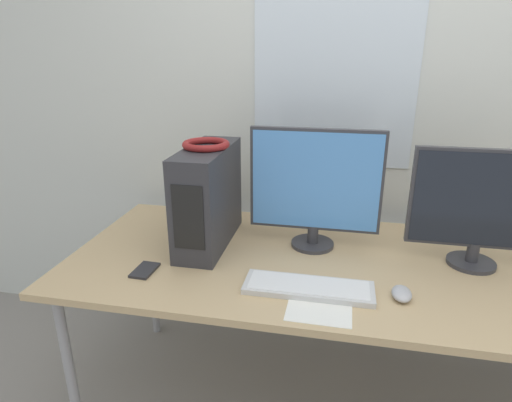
% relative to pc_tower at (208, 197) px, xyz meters
% --- Properties ---
extents(wall_back, '(8.00, 0.07, 2.70)m').
position_rel_pc_tower_xyz_m(wall_back, '(0.76, 0.52, 0.39)').
color(wall_back, silver).
rests_on(wall_back, ground_plane).
extents(desk, '(2.58, 0.92, 0.75)m').
position_rel_pc_tower_xyz_m(desk, '(0.76, -0.07, -0.25)').
color(desk, tan).
rests_on(desk, ground_plane).
extents(pc_tower, '(0.17, 0.49, 0.42)m').
position_rel_pc_tower_xyz_m(pc_tower, '(0.00, 0.00, 0.00)').
color(pc_tower, '#2D2D33').
rests_on(pc_tower, desk).
extents(headphones, '(0.19, 0.19, 0.03)m').
position_rel_pc_tower_xyz_m(headphones, '(0.00, 0.00, 0.22)').
color(headphones, maroon).
rests_on(headphones, pc_tower).
extents(monitor_main, '(0.54, 0.18, 0.50)m').
position_rel_pc_tower_xyz_m(monitor_main, '(0.44, 0.05, 0.06)').
color(monitor_main, '#333338').
rests_on(monitor_main, desk).
extents(monitor_right_near, '(0.52, 0.18, 0.46)m').
position_rel_pc_tower_xyz_m(monitor_right_near, '(1.06, 0.01, 0.04)').
color(monitor_right_near, '#333338').
rests_on(monitor_right_near, desk).
extents(keyboard, '(0.45, 0.15, 0.02)m').
position_rel_pc_tower_xyz_m(keyboard, '(0.46, -0.31, -0.20)').
color(keyboard, silver).
rests_on(keyboard, desk).
extents(mouse, '(0.07, 0.10, 0.03)m').
position_rel_pc_tower_xyz_m(mouse, '(0.77, -0.30, -0.19)').
color(mouse, '#B2B2B7').
rests_on(mouse, desk).
extents(cell_phone, '(0.08, 0.13, 0.01)m').
position_rel_pc_tower_xyz_m(cell_phone, '(-0.16, -0.30, -0.20)').
color(cell_phone, '#232328').
rests_on(cell_phone, desk).
extents(paper_sheet_left, '(0.21, 0.30, 0.00)m').
position_rel_pc_tower_xyz_m(paper_sheet_left, '(0.50, -0.36, -0.21)').
color(paper_sheet_left, white).
rests_on(paper_sheet_left, desk).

